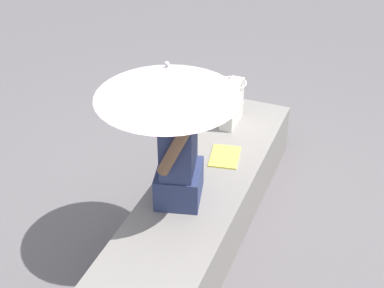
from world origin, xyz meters
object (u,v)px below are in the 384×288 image
(parasol, at_px, (167,82))
(person_seated, at_px, (179,147))
(magazine, at_px, (225,157))
(handbag_black, at_px, (232,103))

(parasol, bearing_deg, person_seated, 144.73)
(person_seated, distance_m, magazine, 0.67)
(magazine, bearing_deg, person_seated, -24.19)
(person_seated, height_order, magazine, person_seated)
(parasol, distance_m, handbag_black, 1.26)
(parasol, xyz_separation_m, magazine, (-0.59, 0.17, -0.85))
(parasol, relative_size, handbag_black, 2.75)
(handbag_black, bearing_deg, parasol, -3.11)
(handbag_black, relative_size, magazine, 1.28)
(person_seated, xyz_separation_m, parasol, (0.06, -0.04, 0.47))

